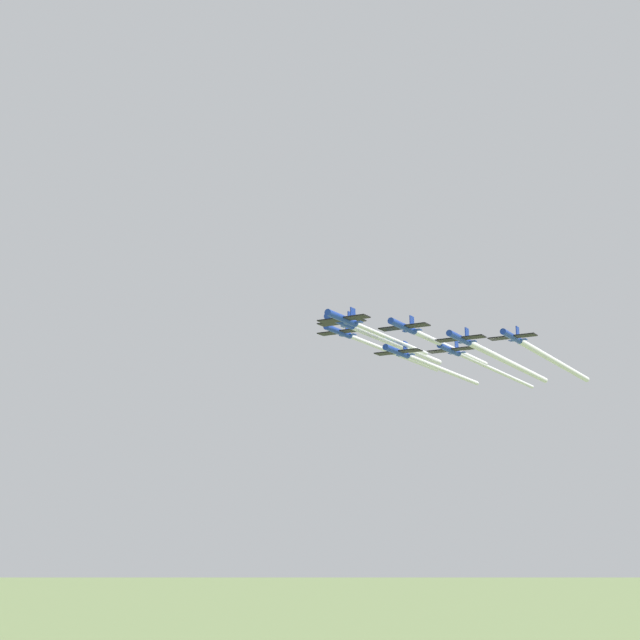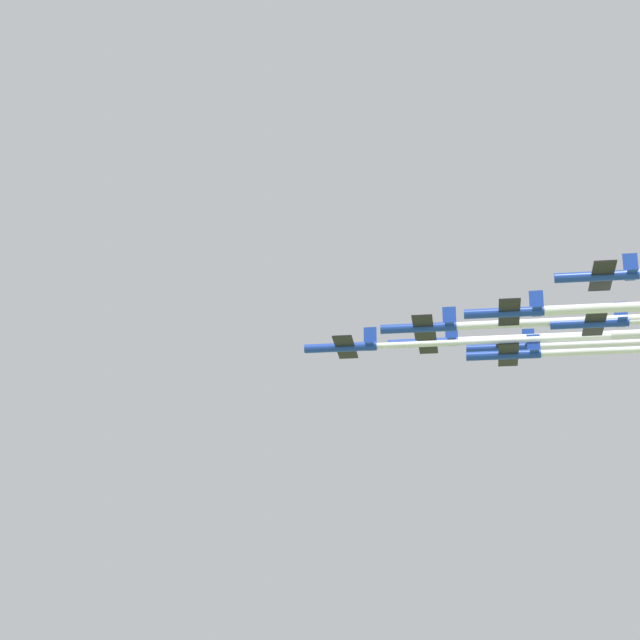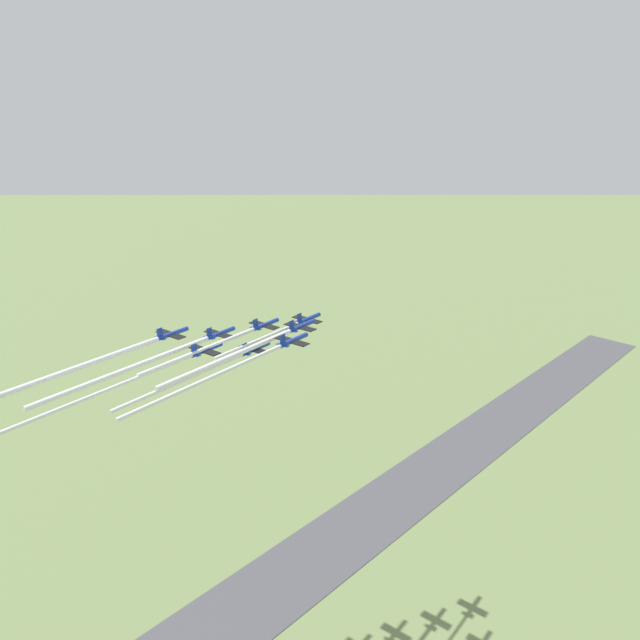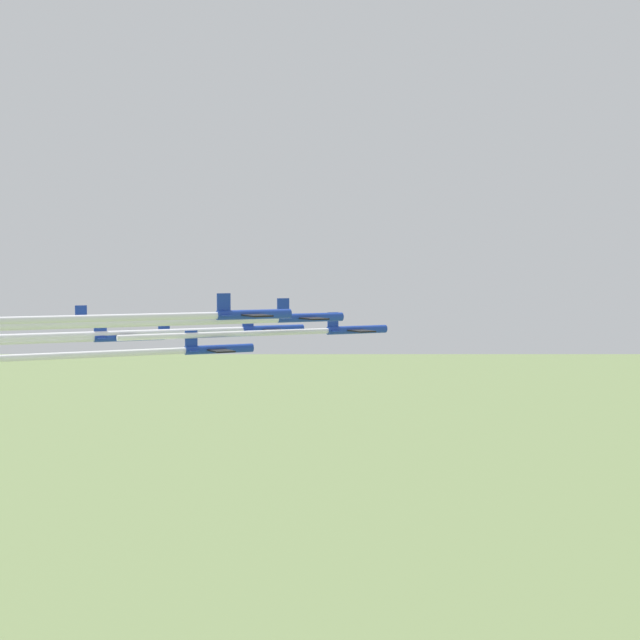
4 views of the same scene
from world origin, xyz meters
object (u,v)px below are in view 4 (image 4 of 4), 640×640
jet_5 (251,314)px  jet_6 (105,322)px  jet_0 (355,329)px  jet_2 (308,317)px  jet_1 (271,329)px  jet_7 (127,337)px  jet_3 (188,334)px  jet_4 (217,349)px

jet_5 → jet_6: jet_5 is taller
jet_0 → jet_2: jet_2 is taller
jet_1 → jet_7: size_ratio=1.00×
jet_3 → jet_4: size_ratio=1.00×
jet_6 → jet_5: bearing=18.8°
jet_6 → jet_2: bearing=40.4°
jet_5 → jet_1: bearing=150.5°
jet_2 → jet_3: size_ratio=1.00×
jet_0 → jet_3: 25.78m
jet_3 → jet_6: jet_6 is taller
jet_5 → jet_3: bearing=-180.0°
jet_0 → jet_3: size_ratio=1.00×
jet_7 → jet_0: bearing=78.9°
jet_3 → jet_5: 26.47m
jet_1 → jet_4: size_ratio=1.00×
jet_0 → jet_5: bearing=-59.5°
jet_4 → jet_5: size_ratio=1.00×
jet_1 → jet_3: (-9.39, 8.82, -0.81)m
jet_1 → jet_5: bearing=-29.5°
jet_2 → jet_3: 22.75m
jet_5 → jet_2: bearing=120.5°
jet_1 → jet_2: bearing=-0.0°
jet_5 → jet_7: size_ratio=1.00×
jet_1 → jet_4: bearing=-59.5°
jet_4 → jet_6: size_ratio=1.00×
jet_0 → jet_2: (-12.27, -3.93, 2.45)m
jet_2 → jet_6: (-15.91, 30.37, -1.54)m
jet_5 → jet_7: jet_5 is taller
jet_1 → jet_5: (-15.14, -16.67, 3.42)m
jet_1 → jet_2: jet_2 is taller
jet_0 → jet_5: (-24.54, -7.85, 3.43)m
jet_7 → jet_5: bearing=29.5°
jet_6 → jet_7: size_ratio=1.00×
jet_6 → jet_7: 13.13m
jet_4 → jet_7: 12.99m
jet_1 → jet_6: bearing=-120.5°
jet_2 → jet_7: jet_2 is taller
jet_0 → jet_3: (-18.79, 17.63, -0.80)m
jet_7 → jet_1: bearing=90.0°
jet_0 → jet_5: 25.99m
jet_3 → jet_1: bearing=59.5°
jet_1 → jet_4: 13.05m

